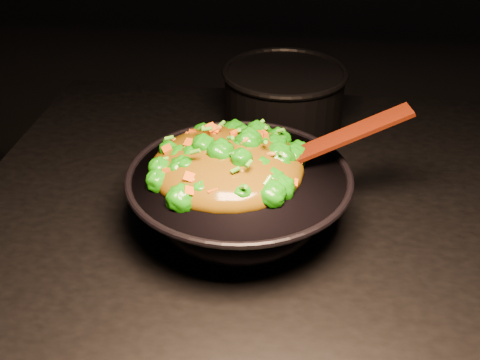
# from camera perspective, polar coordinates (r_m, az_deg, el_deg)

# --- Properties ---
(wok) EXTENTS (0.44, 0.44, 0.10)m
(wok) POSITION_cam_1_polar(r_m,az_deg,el_deg) (0.98, -0.08, -1.99)
(wok) COLOR black
(wok) RESTS_ON stovetop
(stir_fry) EXTENTS (0.27, 0.27, 0.09)m
(stir_fry) POSITION_cam_1_polar(r_m,az_deg,el_deg) (0.95, -1.23, 3.23)
(stir_fry) COLOR #177B08
(stir_fry) RESTS_ON wok
(spatula) EXTENTS (0.25, 0.10, 0.10)m
(spatula) POSITION_cam_1_polar(r_m,az_deg,el_deg) (0.97, 8.87, 3.71)
(spatula) COLOR #371308
(spatula) RESTS_ON wok
(back_pot) EXTENTS (0.31, 0.31, 0.14)m
(back_pot) POSITION_cam_1_polar(r_m,az_deg,el_deg) (1.26, 4.17, 7.53)
(back_pot) COLOR black
(back_pot) RESTS_ON stovetop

